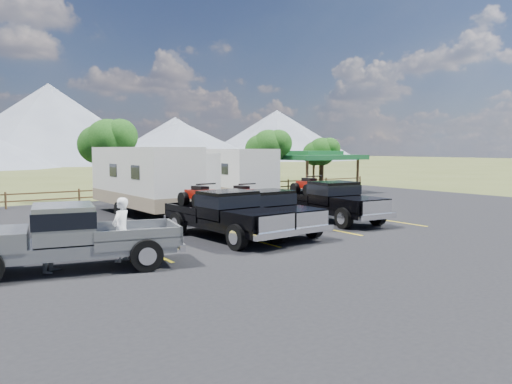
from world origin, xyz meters
TOP-DOWN VIEW (x-y plane):
  - ground at (0.00, 0.00)m, footprint 320.00×320.00m
  - asphalt_lot at (0.00, 3.00)m, footprint 44.00×34.00m
  - stall_lines at (0.00, 4.00)m, footprint 12.12×5.50m
  - tree_ne_a at (8.97, 17.01)m, footprint 3.11×2.92m
  - tree_ne_b at (14.98, 18.01)m, footprint 2.77×2.59m
  - tree_north at (-2.03, 19.02)m, footprint 3.46×3.24m
  - rail_fence at (2.00, 18.50)m, footprint 36.12×0.12m
  - pavilion at (13.00, 17.00)m, footprint 6.20×6.20m
  - rig_left at (-2.70, 3.81)m, footprint 2.46×6.15m
  - rig_center at (-0.77, 3.96)m, footprint 2.12×5.80m
  - rig_right at (3.71, 4.90)m, footprint 2.57×6.31m
  - trailer_left at (-2.69, 11.56)m, footprint 2.78×9.87m
  - trailer_center at (-0.82, 12.55)m, footprint 2.64×9.01m
  - trailer_right at (3.68, 13.58)m, footprint 3.49×9.65m
  - pickup_silver at (-8.72, 2.03)m, footprint 6.38×3.20m
  - person_a at (-7.17, 2.31)m, footprint 0.83×0.79m
  - person_b at (-9.10, 2.10)m, footprint 1.08×1.12m

SIDE VIEW (x-z plane):
  - ground at x=0.00m, z-range 0.00..0.00m
  - asphalt_lot at x=0.00m, z-range 0.00..0.04m
  - stall_lines at x=0.00m, z-range 0.04..0.05m
  - rail_fence at x=2.00m, z-range 0.11..1.11m
  - person_b at x=-9.10m, z-range 0.04..1.85m
  - rig_center at x=-0.77m, z-range 0.00..1.93m
  - pickup_silver at x=-8.72m, z-range 0.08..1.91m
  - person_a at x=-7.17m, z-range 0.04..1.96m
  - rig_left at x=-2.70m, z-range 0.00..2.02m
  - rig_right at x=3.71m, z-range 0.00..2.06m
  - trailer_center at x=-0.82m, z-range 0.11..3.24m
  - trailer_right at x=3.68m, z-range 0.12..3.45m
  - trailer_left at x=-2.69m, z-range 0.12..3.55m
  - pavilion at x=13.00m, z-range 1.18..4.40m
  - tree_ne_b at x=14.98m, z-range 0.99..5.26m
  - tree_ne_a at x=8.97m, z-range 1.10..5.86m
  - tree_north at x=-2.03m, z-range 1.21..6.46m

